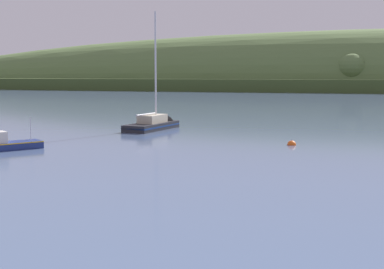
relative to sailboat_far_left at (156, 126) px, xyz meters
name	(u,v)px	position (x,y,z in m)	size (l,w,h in m)	color
sailboat_far_left	(156,126)	(0.00, 0.00, 0.00)	(3.76, 9.17, 14.07)	#232328
fishing_boat_moored	(2,146)	(-5.37, -19.36, 0.06)	(4.54, 5.46, 3.21)	navy
mooring_buoy_midchannel	(292,145)	(16.20, -8.84, -0.28)	(0.77, 0.77, 0.85)	#EA5B19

